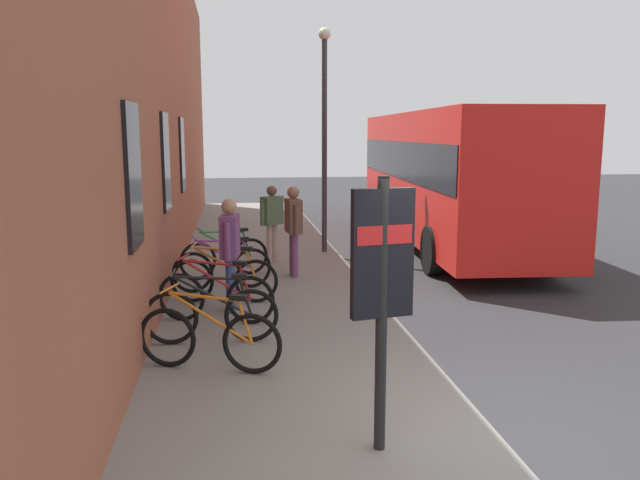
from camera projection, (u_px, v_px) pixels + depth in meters
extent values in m
plane|color=#2D2D30|center=(418.00, 288.00, 11.88)|extent=(60.00, 60.00, 0.00)
cube|color=gray|center=(265.00, 267.00, 13.46)|extent=(24.00, 3.50, 0.12)
cube|color=#9E563D|center=(165.00, 100.00, 13.58)|extent=(22.00, 0.60, 7.13)
cube|color=black|center=(133.00, 176.00, 6.98)|extent=(0.90, 0.06, 1.60)
cube|color=black|center=(165.00, 162.00, 10.39)|extent=(0.90, 0.06, 1.60)
cube|color=black|center=(182.00, 155.00, 13.81)|extent=(0.90, 0.06, 1.60)
torus|color=black|center=(167.00, 338.00, 7.49)|extent=(0.30, 0.70, 0.72)
torus|color=black|center=(252.00, 344.00, 7.27)|extent=(0.30, 0.70, 0.72)
cylinder|color=orange|center=(210.00, 318.00, 7.33)|extent=(0.38, 0.97, 0.58)
cylinder|color=orange|center=(204.00, 297.00, 7.30)|extent=(0.33, 0.81, 0.09)
cylinder|color=orange|center=(245.00, 322.00, 7.24)|extent=(0.10, 0.19, 0.51)
cube|color=black|center=(239.00, 297.00, 7.21)|extent=(0.16, 0.22, 0.06)
cylinder|color=orange|center=(169.00, 288.00, 7.38)|extent=(0.46, 0.19, 0.02)
torus|color=black|center=(171.00, 318.00, 8.29)|extent=(0.08, 0.72, 0.72)
torus|color=black|center=(251.00, 315.00, 8.40)|extent=(0.08, 0.72, 0.72)
cylinder|color=black|center=(213.00, 296.00, 8.30)|extent=(0.07, 1.02, 0.58)
cylinder|color=black|center=(206.00, 278.00, 8.25)|extent=(0.06, 0.85, 0.09)
cylinder|color=black|center=(245.00, 297.00, 8.35)|extent=(0.04, 0.19, 0.51)
cube|color=black|center=(239.00, 276.00, 8.29)|extent=(0.11, 0.20, 0.06)
cylinder|color=black|center=(173.00, 273.00, 8.19)|extent=(0.48, 0.04, 0.02)
torus|color=black|center=(181.00, 297.00, 9.34)|extent=(0.26, 0.71, 0.72)
torus|color=black|center=(251.00, 300.00, 9.18)|extent=(0.26, 0.71, 0.72)
cylinder|color=#B21E1E|center=(217.00, 280.00, 9.21)|extent=(0.32, 0.99, 0.58)
cylinder|color=#B21E1E|center=(211.00, 263.00, 9.18)|extent=(0.28, 0.83, 0.09)
cylinder|color=#B21E1E|center=(245.00, 283.00, 9.15)|extent=(0.09, 0.19, 0.51)
cube|color=black|center=(240.00, 263.00, 9.11)|extent=(0.15, 0.22, 0.06)
cylinder|color=#B21E1E|center=(183.00, 257.00, 9.23)|extent=(0.47, 0.16, 0.02)
torus|color=black|center=(192.00, 281.00, 10.36)|extent=(0.17, 0.72, 0.72)
torus|color=black|center=(256.00, 281.00, 10.35)|extent=(0.17, 0.72, 0.72)
cylinder|color=orange|center=(225.00, 264.00, 10.31)|extent=(0.19, 1.01, 0.58)
cylinder|color=orange|center=(220.00, 249.00, 10.27)|extent=(0.16, 0.85, 0.09)
cylinder|color=orange|center=(251.00, 266.00, 10.31)|extent=(0.06, 0.19, 0.51)
cube|color=black|center=(246.00, 249.00, 10.26)|extent=(0.13, 0.21, 0.06)
cylinder|color=orange|center=(194.00, 245.00, 10.26)|extent=(0.48, 0.09, 0.02)
torus|color=black|center=(193.00, 272.00, 10.99)|extent=(0.22, 0.72, 0.72)
torus|color=black|center=(252.00, 268.00, 11.35)|extent=(0.22, 0.72, 0.72)
cylinder|color=#8C338C|center=(224.00, 255.00, 11.13)|extent=(0.26, 1.00, 0.58)
cylinder|color=#8C338C|center=(219.00, 241.00, 11.06)|extent=(0.22, 0.84, 0.09)
cylinder|color=#8C338C|center=(247.00, 254.00, 11.28)|extent=(0.08, 0.19, 0.51)
cube|color=black|center=(243.00, 239.00, 11.21)|extent=(0.14, 0.22, 0.06)
cylinder|color=#8C338C|center=(195.00, 238.00, 10.90)|extent=(0.47, 0.13, 0.02)
torus|color=black|center=(198.00, 261.00, 11.95)|extent=(0.29, 0.70, 0.72)
torus|color=black|center=(250.00, 256.00, 12.42)|extent=(0.29, 0.70, 0.72)
cylinder|color=#267F3F|center=(226.00, 244.00, 12.15)|extent=(0.36, 0.98, 0.58)
cylinder|color=#267F3F|center=(221.00, 232.00, 12.08)|extent=(0.31, 0.82, 0.09)
cylinder|color=#267F3F|center=(247.00, 244.00, 12.34)|extent=(0.09, 0.19, 0.51)
cube|color=black|center=(243.00, 230.00, 12.26)|extent=(0.16, 0.22, 0.06)
cylinder|color=#267F3F|center=(200.00, 229.00, 11.88)|extent=(0.46, 0.18, 0.02)
cylinder|color=black|center=(381.00, 317.00, 5.40)|extent=(0.10, 0.10, 2.40)
cube|color=black|center=(382.00, 254.00, 5.31)|extent=(0.18, 0.56, 1.10)
cube|color=red|center=(383.00, 234.00, 5.28)|extent=(0.18, 0.50, 0.16)
cube|color=red|center=(447.00, 173.00, 16.09)|extent=(10.63, 3.12, 3.00)
cube|color=black|center=(447.00, 159.00, 16.03)|extent=(10.42, 3.15, 0.90)
cylinder|color=black|center=(546.00, 249.00, 13.11)|extent=(1.01, 0.31, 1.00)
cylinder|color=black|center=(432.00, 250.00, 12.93)|extent=(1.01, 0.31, 1.00)
cylinder|color=black|center=(454.00, 210.00, 19.71)|extent=(1.01, 0.31, 1.00)
cylinder|color=black|center=(377.00, 211.00, 19.53)|extent=(1.01, 0.31, 1.00)
cylinder|color=#B2A599|center=(269.00, 244.00, 13.60)|extent=(0.12, 0.12, 0.81)
cylinder|color=#B2A599|center=(275.00, 243.00, 13.72)|extent=(0.12, 0.12, 0.81)
cube|color=#4C724C|center=(272.00, 211.00, 13.54)|extent=(0.48, 0.51, 0.61)
sphere|color=brown|center=(272.00, 191.00, 13.47)|extent=(0.22, 0.22, 0.22)
cylinder|color=#4C724C|center=(263.00, 213.00, 13.36)|extent=(0.09, 0.09, 0.54)
cylinder|color=#4C724C|center=(281.00, 211.00, 13.73)|extent=(0.09, 0.09, 0.54)
cylinder|color=#334C8C|center=(232.00, 283.00, 9.91)|extent=(0.13, 0.13, 0.87)
cylinder|color=#334C8C|center=(230.00, 286.00, 9.73)|extent=(0.13, 0.13, 0.87)
cube|color=#723F72|center=(230.00, 236.00, 9.69)|extent=(0.54, 0.32, 0.65)
sphere|color=tan|center=(229.00, 206.00, 9.61)|extent=(0.23, 0.23, 0.23)
cylinder|color=#723F72|center=(232.00, 236.00, 9.98)|extent=(0.10, 0.10, 0.58)
cylinder|color=#723F72|center=(227.00, 242.00, 9.42)|extent=(0.10, 0.10, 0.58)
cylinder|color=#723F72|center=(293.00, 254.00, 12.33)|extent=(0.13, 0.13, 0.86)
cylinder|color=#723F72|center=(295.00, 255.00, 12.16)|extent=(0.13, 0.13, 0.86)
cube|color=brown|center=(293.00, 216.00, 12.12)|extent=(0.53, 0.31, 0.64)
sphere|color=#8C664C|center=(293.00, 192.00, 12.04)|extent=(0.23, 0.23, 0.23)
cylinder|color=brown|center=(290.00, 216.00, 12.39)|extent=(0.10, 0.10, 0.57)
cylinder|color=brown|center=(297.00, 220.00, 11.86)|extent=(0.10, 0.10, 0.57)
cylinder|color=#333338|center=(324.00, 148.00, 14.48)|extent=(0.12, 0.12, 4.80)
sphere|color=silver|center=(325.00, 34.00, 14.06)|extent=(0.28, 0.28, 0.28)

